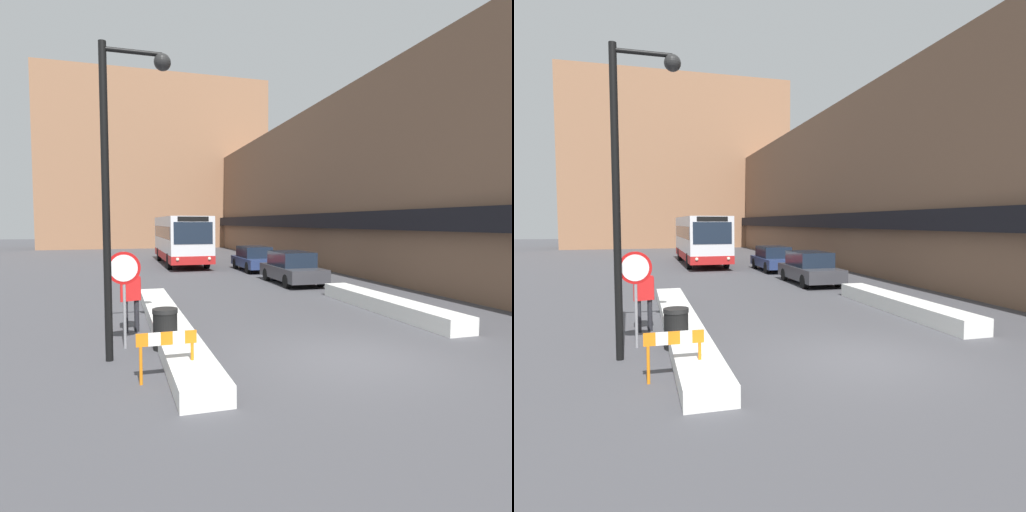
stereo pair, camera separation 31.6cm
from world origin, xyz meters
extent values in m
plane|color=#47474C|center=(0.00, 0.00, 0.00)|extent=(160.00, 160.00, 0.00)
cube|color=brown|center=(10.00, 24.00, 5.25)|extent=(5.00, 60.00, 10.50)
cube|color=black|center=(7.25, 24.00, 3.05)|extent=(0.50, 60.00, 0.90)
cube|color=#996B4C|center=(0.00, 48.22, 9.93)|extent=(26.00, 8.00, 19.86)
cube|color=silver|center=(-3.60, 3.79, 0.19)|extent=(0.90, 11.17, 0.37)
cube|color=silver|center=(3.60, 4.46, 0.24)|extent=(0.90, 7.24, 0.48)
cube|color=silver|center=(-0.49, 23.66, 1.88)|extent=(2.63, 10.88, 2.90)
cube|color=red|center=(-0.49, 23.66, 0.69)|extent=(2.65, 10.90, 0.51)
cube|color=#192333|center=(-0.49, 23.66, 2.29)|extent=(2.66, 10.01, 0.80)
cube|color=#192333|center=(-0.49, 18.21, 2.32)|extent=(2.32, 0.03, 1.31)
cube|color=black|center=(-0.49, 18.21, 3.15)|extent=(1.84, 0.03, 0.28)
sphere|color=#F2EAC6|center=(-1.44, 18.20, 0.78)|extent=(0.20, 0.20, 0.20)
sphere|color=#F2EAC6|center=(0.46, 18.20, 0.78)|extent=(0.20, 0.20, 0.20)
cylinder|color=black|center=(-1.69, 20.28, 0.51)|extent=(0.28, 1.02, 1.02)
cylinder|color=black|center=(0.71, 20.28, 0.51)|extent=(0.28, 1.02, 1.02)
cylinder|color=black|center=(-1.69, 27.03, 0.51)|extent=(0.28, 1.02, 1.02)
cylinder|color=black|center=(0.71, 27.03, 0.51)|extent=(0.28, 1.02, 1.02)
cube|color=#38383D|center=(3.20, 11.75, 0.55)|extent=(1.83, 4.58, 0.59)
cube|color=#192333|center=(3.20, 11.86, 1.19)|extent=(1.61, 2.52, 0.69)
cylinder|color=black|center=(4.03, 10.33, 0.31)|extent=(0.20, 0.63, 0.63)
cylinder|color=black|center=(2.37, 10.33, 0.31)|extent=(0.20, 0.63, 0.63)
cylinder|color=black|center=(4.03, 13.17, 0.31)|extent=(0.20, 0.63, 0.63)
cylinder|color=black|center=(2.37, 13.17, 0.31)|extent=(0.20, 0.63, 0.63)
cube|color=navy|center=(3.20, 17.94, 0.54)|extent=(1.83, 4.55, 0.54)
cube|color=#192333|center=(3.20, 18.05, 1.15)|extent=(1.61, 2.50, 0.67)
cylinder|color=black|center=(4.03, 16.53, 0.34)|extent=(0.20, 0.68, 0.68)
cylinder|color=black|center=(2.37, 16.53, 0.34)|extent=(0.20, 0.68, 0.68)
cylinder|color=black|center=(4.03, 19.35, 0.34)|extent=(0.20, 0.68, 0.68)
cylinder|color=black|center=(2.37, 19.35, 0.34)|extent=(0.20, 0.68, 0.68)
cylinder|color=gray|center=(-4.75, 2.34, 1.14)|extent=(0.07, 0.07, 2.27)
cylinder|color=red|center=(-4.75, 2.32, 1.89)|extent=(0.76, 0.03, 0.76)
cylinder|color=white|center=(-4.75, 2.30, 1.89)|extent=(0.62, 0.01, 0.62)
cylinder|color=black|center=(-5.09, 1.46, 3.31)|extent=(0.16, 0.16, 6.61)
cylinder|color=black|center=(-4.49, 1.46, 6.46)|extent=(1.20, 0.10, 0.10)
sphere|color=black|center=(-3.89, 1.46, 6.31)|extent=(0.36, 0.36, 0.36)
cylinder|color=#232328|center=(-4.70, 3.89, 0.43)|extent=(0.13, 0.13, 0.86)
cylinder|color=#232328|center=(-4.41, 3.99, 0.43)|extent=(0.13, 0.13, 0.86)
cube|color=red|center=(-4.56, 3.94, 1.18)|extent=(0.51, 0.35, 0.65)
sphere|color=#9E7556|center=(-4.56, 3.94, 1.63)|extent=(0.24, 0.24, 0.24)
cylinder|color=red|center=(-4.78, 3.87, 1.15)|extent=(0.10, 0.10, 0.61)
cylinder|color=red|center=(-4.33, 4.01, 1.15)|extent=(0.10, 0.10, 0.61)
cylinder|color=black|center=(-3.86, 2.02, 0.42)|extent=(0.56, 0.56, 0.85)
cylinder|color=black|center=(-3.86, 2.02, 0.90)|extent=(0.59, 0.59, 0.10)
cylinder|color=orange|center=(-4.53, -0.23, 0.35)|extent=(0.06, 0.06, 0.70)
cylinder|color=orange|center=(-3.60, -0.23, 0.35)|extent=(0.06, 0.06, 0.70)
cube|color=orange|center=(-4.50, -0.23, 0.82)|extent=(0.22, 0.04, 0.24)
cube|color=white|center=(-4.28, -0.23, 0.82)|extent=(0.22, 0.04, 0.24)
cube|color=orange|center=(-4.06, -0.23, 0.82)|extent=(0.22, 0.04, 0.24)
cube|color=white|center=(-3.84, -0.23, 0.82)|extent=(0.22, 0.04, 0.24)
cube|color=orange|center=(-3.62, -0.23, 0.82)|extent=(0.22, 0.04, 0.24)
camera|label=1|loc=(-4.94, -8.57, 2.94)|focal=32.00mm
camera|label=2|loc=(-4.63, -8.66, 2.94)|focal=32.00mm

